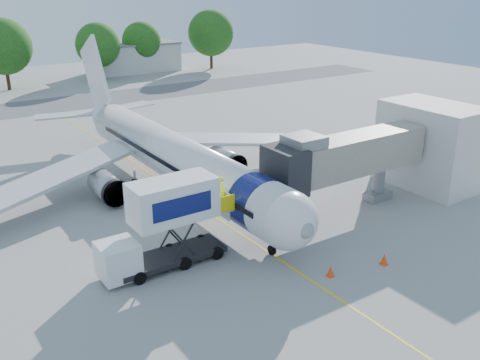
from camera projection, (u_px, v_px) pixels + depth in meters
ground at (198, 206)px, 41.68m from camera, size 160.00×160.00×0.00m
guidance_line at (198, 205)px, 41.68m from camera, size 0.15×70.00×0.01m
taxiway_strip at (47, 106)px, 74.21m from camera, size 120.00×10.00×0.01m
aircraft at (172, 156)px, 43.83m from camera, size 34.17×37.73×11.35m
jet_bridge at (340, 158)px, 38.90m from camera, size 13.90×3.20×6.60m
terminal_stub at (430, 145)px, 44.71m from camera, size 5.00×8.00×7.00m
catering_hiloader at (164, 225)px, 32.00m from camera, size 8.54×2.44×5.50m
ground_tug at (395, 285)px, 29.43m from camera, size 4.29×3.18×1.54m
safety_cone_a at (384, 259)px, 32.99m from camera, size 0.48×0.48×0.76m
safety_cone_b at (331, 271)px, 31.69m from camera, size 0.45×0.45×0.72m
outbuilding_right at (135, 57)px, 100.28m from camera, size 16.40×7.40×5.30m
tree_d at (3, 47)px, 82.38m from camera, size 8.67×8.67×11.05m
tree_e at (98, 45)px, 91.64m from camera, size 7.57×7.57×9.65m
tree_f at (142, 42)px, 99.05m from camera, size 7.21×7.21×9.20m
tree_g at (211, 33)px, 102.31m from camera, size 8.73×8.73×11.12m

